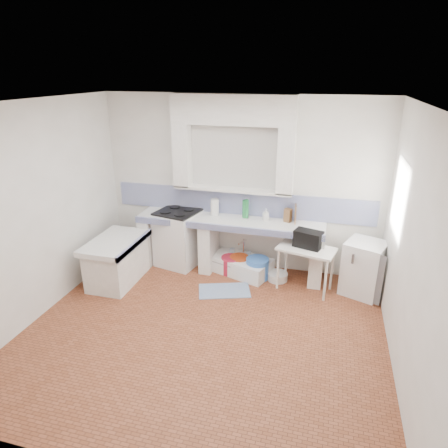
% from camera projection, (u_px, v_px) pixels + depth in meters
% --- Properties ---
extents(floor, '(4.50, 4.50, 0.00)m').
position_uv_depth(floor, '(204.00, 331.00, 5.04)').
color(floor, brown).
rests_on(floor, ground).
extents(ceiling, '(4.50, 4.50, 0.00)m').
position_uv_depth(ceiling, '(198.00, 104.00, 4.02)').
color(ceiling, white).
rests_on(ceiling, ground).
extents(wall_back, '(4.50, 0.00, 4.50)m').
position_uv_depth(wall_back, '(240.00, 185.00, 6.33)').
color(wall_back, white).
rests_on(wall_back, ground).
extents(wall_front, '(4.50, 0.00, 4.50)m').
position_uv_depth(wall_front, '(111.00, 336.00, 2.73)').
color(wall_front, white).
rests_on(wall_front, ground).
extents(wall_left, '(0.00, 4.50, 4.50)m').
position_uv_depth(wall_left, '(36.00, 213.00, 5.08)').
color(wall_left, white).
rests_on(wall_left, ground).
extents(wall_right, '(0.00, 4.50, 4.50)m').
position_uv_depth(wall_right, '(413.00, 252.00, 3.98)').
color(wall_right, white).
rests_on(wall_right, ground).
extents(alcove_mass, '(1.90, 0.25, 0.45)m').
position_uv_depth(alcove_mass, '(233.00, 110.00, 5.81)').
color(alcove_mass, white).
rests_on(alcove_mass, ground).
extents(window_frame, '(0.35, 0.86, 1.06)m').
position_uv_depth(window_frame, '(414.00, 200.00, 4.95)').
color(window_frame, '#3C2413').
rests_on(window_frame, ground).
extents(lace_valance, '(0.01, 0.84, 0.24)m').
position_uv_depth(lace_valance, '(407.00, 169.00, 4.84)').
color(lace_valance, white).
rests_on(lace_valance, ground).
extents(counter_slab, '(3.00, 0.60, 0.08)m').
position_uv_depth(counter_slab, '(229.00, 222.00, 6.28)').
color(counter_slab, white).
rests_on(counter_slab, ground).
extents(counter_lip, '(3.00, 0.04, 0.10)m').
position_uv_depth(counter_lip, '(225.00, 228.00, 6.03)').
color(counter_lip, navy).
rests_on(counter_lip, ground).
extents(counter_pier_left, '(0.20, 0.55, 0.82)m').
position_uv_depth(counter_pier_left, '(151.00, 239.00, 6.78)').
color(counter_pier_left, white).
rests_on(counter_pier_left, ground).
extents(counter_pier_mid, '(0.20, 0.55, 0.82)m').
position_uv_depth(counter_pier_mid, '(209.00, 245.00, 6.53)').
color(counter_pier_mid, white).
rests_on(counter_pier_mid, ground).
extents(counter_pier_right, '(0.20, 0.55, 0.82)m').
position_uv_depth(counter_pier_right, '(317.00, 257.00, 6.10)').
color(counter_pier_right, white).
rests_on(counter_pier_right, ground).
extents(peninsula_top, '(0.70, 1.10, 0.08)m').
position_uv_depth(peninsula_top, '(115.00, 242.00, 6.02)').
color(peninsula_top, white).
rests_on(peninsula_top, ground).
extents(peninsula_base, '(0.60, 1.00, 0.62)m').
position_uv_depth(peninsula_base, '(117.00, 263.00, 6.15)').
color(peninsula_base, white).
rests_on(peninsula_base, ground).
extents(peninsula_lip, '(0.04, 1.10, 0.10)m').
position_uv_depth(peninsula_lip, '(135.00, 245.00, 5.94)').
color(peninsula_lip, navy).
rests_on(peninsula_lip, ground).
extents(backsplash, '(4.27, 0.03, 0.40)m').
position_uv_depth(backsplash, '(240.00, 203.00, 6.42)').
color(backsplash, navy).
rests_on(backsplash, ground).
extents(stove, '(0.77, 0.76, 0.92)m').
position_uv_depth(stove, '(179.00, 238.00, 6.66)').
color(stove, white).
rests_on(stove, ground).
extents(sink, '(1.10, 0.83, 0.24)m').
position_uv_depth(sink, '(241.00, 266.00, 6.48)').
color(sink, white).
rests_on(sink, ground).
extents(side_table, '(0.91, 0.64, 0.04)m').
position_uv_depth(side_table, '(305.00, 269.00, 5.90)').
color(side_table, white).
rests_on(side_table, ground).
extents(fridge, '(0.68, 0.68, 0.81)m').
position_uv_depth(fridge, '(364.00, 268.00, 5.78)').
color(fridge, white).
rests_on(fridge, ground).
extents(bucket_red, '(0.40, 0.40, 0.29)m').
position_uv_depth(bucket_red, '(231.00, 265.00, 6.45)').
color(bucket_red, '#AE1B34').
rests_on(bucket_red, ground).
extents(bucket_orange, '(0.38, 0.38, 0.29)m').
position_uv_depth(bucket_orange, '(239.00, 265.00, 6.45)').
color(bucket_orange, '#C54315').
rests_on(bucket_orange, ground).
extents(bucket_blue, '(0.42, 0.42, 0.34)m').
position_uv_depth(bucket_blue, '(257.00, 268.00, 6.28)').
color(bucket_blue, '#3975D4').
rests_on(bucket_blue, ground).
extents(basin_white, '(0.33, 0.33, 0.12)m').
position_uv_depth(basin_white, '(278.00, 276.00, 6.26)').
color(basin_white, white).
rests_on(basin_white, ground).
extents(water_bottle_a, '(0.11, 0.11, 0.33)m').
position_uv_depth(water_bottle_a, '(232.00, 257.00, 6.66)').
color(water_bottle_a, silver).
rests_on(water_bottle_a, ground).
extents(water_bottle_b, '(0.09, 0.09, 0.31)m').
position_uv_depth(water_bottle_b, '(248.00, 260.00, 6.60)').
color(water_bottle_b, silver).
rests_on(water_bottle_b, ground).
extents(black_bag, '(0.45, 0.34, 0.25)m').
position_uv_depth(black_bag, '(308.00, 239.00, 5.77)').
color(black_bag, black).
rests_on(black_bag, side_table).
extents(green_bottle_a, '(0.07, 0.07, 0.29)m').
position_uv_depth(green_bottle_a, '(244.00, 209.00, 6.30)').
color(green_bottle_a, '#1F7D3B').
rests_on(green_bottle_a, counter_slab).
extents(green_bottle_b, '(0.08, 0.08, 0.31)m').
position_uv_depth(green_bottle_b, '(246.00, 209.00, 6.28)').
color(green_bottle_b, '#1F7D3B').
rests_on(green_bottle_b, counter_slab).
extents(knife_block, '(0.13, 0.12, 0.21)m').
position_uv_depth(knife_block, '(288.00, 215.00, 6.14)').
color(knife_block, brown).
rests_on(knife_block, counter_slab).
extents(cutting_board, '(0.04, 0.21, 0.28)m').
position_uv_depth(cutting_board, '(295.00, 214.00, 6.10)').
color(cutting_board, brown).
rests_on(cutting_board, counter_slab).
extents(paper_towel, '(0.17, 0.17, 0.27)m').
position_uv_depth(paper_towel, '(215.00, 207.00, 6.42)').
color(paper_towel, white).
rests_on(paper_towel, counter_slab).
extents(soap_bottle, '(0.11, 0.11, 0.18)m').
position_uv_depth(soap_bottle, '(266.00, 214.00, 6.23)').
color(soap_bottle, white).
rests_on(soap_bottle, counter_slab).
extents(rug, '(0.87, 0.66, 0.01)m').
position_uv_depth(rug, '(224.00, 291.00, 5.96)').
color(rug, '#305395').
rests_on(rug, ground).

